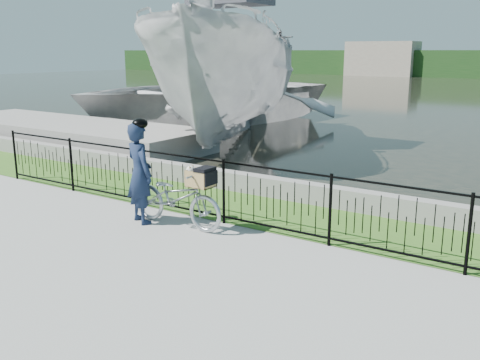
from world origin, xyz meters
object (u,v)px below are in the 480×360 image
Objects in this scene: dock at (68,133)px; bicycle_rig at (177,197)px; boat_near at (230,78)px; boat_far at (203,94)px; cyclist at (140,172)px.

bicycle_rig is at bearing -27.88° from dock.
boat_near reaches higher than dock.
bicycle_rig is at bearing -54.16° from boat_far.
bicycle_rig is (8.41, -4.45, 0.16)m from dock.
boat_far reaches higher than dock.
boat_far is at bearing 125.84° from bicycle_rig.
boat_far is at bearing 86.34° from dock.
boat_near is at bearing 118.15° from bicycle_rig.
bicycle_rig is at bearing -61.85° from boat_near.
bicycle_rig is 13.67m from boat_far.
cyclist is at bearing -56.96° from boat_far.
cyclist is at bearing -30.96° from dock.
bicycle_rig is 0.14× the size of boat_far.
cyclist reaches higher than bicycle_rig.
boat_far is (-7.33, 11.26, 0.27)m from cyclist.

